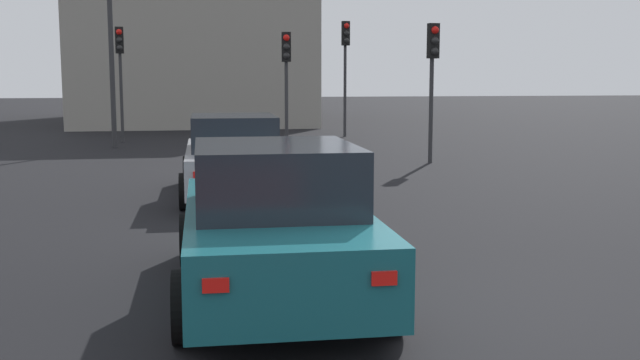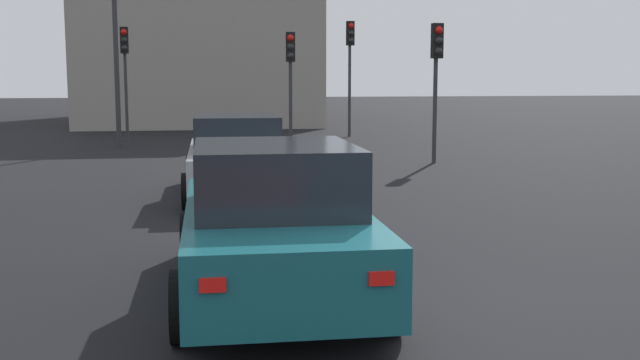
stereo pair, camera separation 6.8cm
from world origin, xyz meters
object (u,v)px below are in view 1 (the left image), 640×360
object	(u,v)px
car_silver_right_lead	(233,157)
traffic_light_near_left	(346,54)
car_teal_right_second	(274,223)
traffic_light_far_right	(286,65)
traffic_light_far_left	(120,60)
traffic_light_near_right	(433,63)

from	to	relation	value
car_silver_right_lead	traffic_light_near_left	world-z (taller)	traffic_light_near_left
car_silver_right_lead	traffic_light_near_left	size ratio (longest dim) A/B	1.09
car_teal_right_second	traffic_light_far_right	world-z (taller)	traffic_light_far_right
car_teal_right_second	traffic_light_far_right	size ratio (longest dim) A/B	1.23
car_silver_right_lead	traffic_light_far_left	size ratio (longest dim) A/B	1.19
traffic_light_near_right	traffic_light_far_right	world-z (taller)	traffic_light_near_right
traffic_light_far_left	traffic_light_far_right	size ratio (longest dim) A/B	1.09
traffic_light_near_left	traffic_light_far_right	size ratio (longest dim) A/B	1.20
traffic_light_near_right	traffic_light_far_left	xyz separation A→B (m)	(8.01, 8.57, 0.22)
traffic_light_near_right	traffic_light_near_left	bearing A→B (deg)	177.95
traffic_light_near_left	traffic_light_far_right	distance (m)	5.78
traffic_light_near_left	traffic_light_near_right	xyz separation A→B (m)	(-9.18, -0.40, -0.48)
traffic_light_near_left	traffic_light_far_right	xyz separation A→B (m)	(-4.97, 2.90, -0.49)
traffic_light_near_right	car_teal_right_second	bearing A→B (deg)	-29.98
traffic_light_near_left	car_silver_right_lead	bearing A→B (deg)	-25.48
traffic_light_far_right	traffic_light_near_right	bearing A→B (deg)	42.25
traffic_light_far_left	traffic_light_far_right	world-z (taller)	traffic_light_far_left
traffic_light_near_left	car_teal_right_second	bearing A→B (deg)	-19.24
car_teal_right_second	car_silver_right_lead	bearing A→B (deg)	1.05
car_silver_right_lead	car_teal_right_second	xyz separation A→B (m)	(-6.76, -0.01, 0.02)
traffic_light_near_right	traffic_light_far_right	bearing A→B (deg)	-146.42
traffic_light_far_left	traffic_light_far_right	bearing A→B (deg)	50.60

